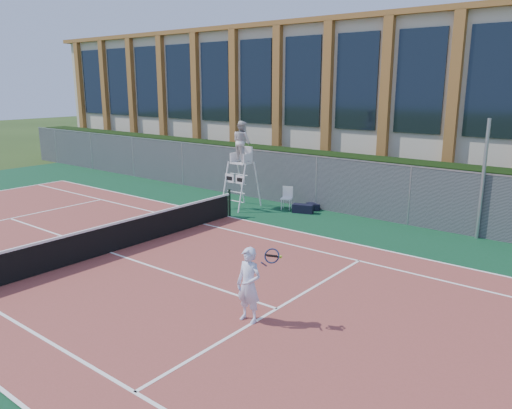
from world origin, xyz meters
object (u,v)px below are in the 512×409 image
Objects in this scene: steel_pole at (483,180)px; plastic_chair at (287,196)px; umpire_chair at (242,144)px; tennis_player at (249,285)px.

steel_pole is 7.58m from plastic_chair.
tennis_player is (6.83, -7.91, -1.82)m from umpire_chair.
plastic_chair is at bearing 120.31° from tennis_player.
umpire_chair is 10.61m from tennis_player.
plastic_chair is at bearing -174.88° from steel_pole.
umpire_chair is 2.86m from plastic_chair.
plastic_chair is (-7.41, -0.66, -1.46)m from steel_pole.
tennis_player is at bearing -49.20° from umpire_chair.
plastic_chair is 10.31m from tennis_player.
tennis_player is (-2.21, -9.56, -1.14)m from steel_pole.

